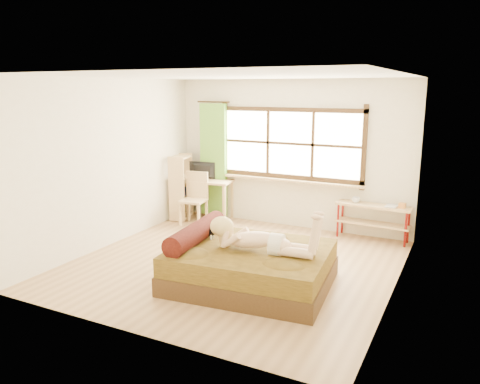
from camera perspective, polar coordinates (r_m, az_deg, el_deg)
The scene contains 18 objects.
floor at distance 6.98m, azimuth -0.73°, elevation -8.76°, with size 4.50×4.50×0.00m, color #9E754C.
ceiling at distance 6.50m, azimuth -0.80°, elevation 13.99°, with size 4.50×4.50×0.00m, color white.
wall_back at distance 8.64m, azimuth 6.13°, elevation 4.58°, with size 4.50×4.50×0.00m, color silver.
wall_front at distance 4.77m, azimuth -13.30°, elevation -2.18°, with size 4.50×4.50×0.00m, color silver.
wall_left at distance 7.89m, azimuth -15.47°, elevation 3.44°, with size 4.50×4.50×0.00m, color silver.
wall_right at distance 5.94m, azimuth 18.89°, elevation 0.35°, with size 4.50×4.50×0.00m, color silver.
window at distance 8.60m, azimuth 6.08°, elevation 5.61°, with size 2.80×0.16×1.46m.
curtain at distance 9.22m, azimuth -3.24°, elevation 3.87°, with size 0.55×0.10×2.20m, color #458825.
bed at distance 6.21m, azimuth 0.89°, elevation -8.82°, with size 2.17×1.80×0.77m.
woman at distance 5.92m, azimuth 2.47°, elevation -4.46°, with size 1.41×0.40×0.60m, color beige, non-canonical shape.
kitten at distance 6.48m, azimuth -4.05°, elevation -4.63°, with size 0.30×0.12×0.24m, color black, non-canonical shape.
desk at distance 9.25m, azimuth -4.79°, elevation 0.93°, with size 1.33×0.74×0.79m.
monitor at distance 9.24m, azimuth -4.66°, elevation 2.63°, with size 0.58×0.08×0.33m, color black.
chair at distance 8.93m, azimuth -5.50°, elevation -0.38°, with size 0.50×0.50×0.99m.
pipe_shelf at distance 8.23m, azimuth 15.99°, elevation -2.61°, with size 1.25×0.38×0.70m.
cup at distance 8.24m, azimuth 13.95°, elevation -0.95°, with size 0.13×0.13×0.10m, color gray.
book at distance 8.16m, azimuth 17.35°, elevation -1.57°, with size 0.18×0.25×0.02m, color gray.
bookshelf at distance 9.27m, azimuth -7.22°, elevation 0.64°, with size 0.43×0.61×1.26m.
Camera 1 is at (2.99, -5.77, 2.53)m, focal length 35.00 mm.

